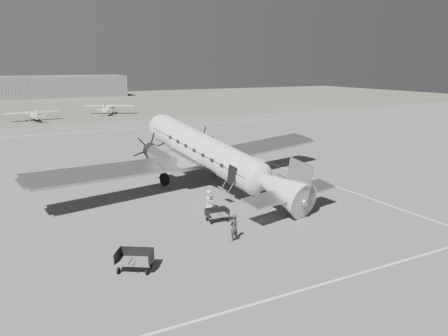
% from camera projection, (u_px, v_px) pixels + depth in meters
% --- Properties ---
extents(ground, '(260.00, 260.00, 0.00)m').
position_uv_depth(ground, '(199.00, 202.00, 32.40)').
color(ground, slate).
rests_on(ground, ground).
extents(taxi_line_near, '(60.00, 0.15, 0.01)m').
position_uv_depth(taxi_line_near, '(323.00, 284.00, 20.33)').
color(taxi_line_near, silver).
rests_on(taxi_line_near, ground).
extents(taxi_line_right, '(0.15, 80.00, 0.01)m').
position_uv_depth(taxi_line_right, '(325.00, 183.00, 37.81)').
color(taxi_line_right, silver).
rests_on(taxi_line_right, ground).
extents(taxi_line_horizon, '(90.00, 0.15, 0.01)m').
position_uv_depth(taxi_line_horizon, '(91.00, 131.00, 66.87)').
color(taxi_line_horizon, silver).
rests_on(taxi_line_horizon, ground).
extents(grass_infield, '(260.00, 90.00, 0.01)m').
position_uv_depth(grass_infield, '(49.00, 104.00, 114.28)').
color(grass_infield, '#636153').
rests_on(grass_infield, ground).
extents(hangar_main, '(42.00, 14.00, 6.60)m').
position_uv_depth(hangar_main, '(56.00, 87.00, 137.32)').
color(hangar_main, slate).
rests_on(hangar_main, ground).
extents(dc3_airliner, '(32.12, 25.48, 5.43)m').
position_uv_depth(dc3_airliner, '(213.00, 157.00, 35.24)').
color(dc3_airliner, '#A7A7A9').
rests_on(dc3_airliner, ground).
extents(light_plane_left, '(10.04, 8.55, 1.90)m').
position_uv_depth(light_plane_left, '(32.00, 116.00, 78.75)').
color(light_plane_left, silver).
rests_on(light_plane_left, ground).
extents(light_plane_right, '(12.84, 12.00, 2.12)m').
position_uv_depth(light_plane_right, '(110.00, 109.00, 89.71)').
color(light_plane_right, silver).
rests_on(light_plane_right, ground).
extents(baggage_cart_near, '(1.58, 1.16, 0.86)m').
position_uv_depth(baggage_cart_near, '(217.00, 215.00, 28.39)').
color(baggage_cart_near, '#5F5F5F').
rests_on(baggage_cart_near, ground).
extents(baggage_cart_far, '(2.26, 2.09, 1.05)m').
position_uv_depth(baggage_cart_far, '(135.00, 261.00, 21.55)').
color(baggage_cart_far, '#5F5F5F').
rests_on(baggage_cart_far, ground).
extents(ground_crew, '(0.69, 0.56, 1.65)m').
position_uv_depth(ground_crew, '(234.00, 227.00, 25.15)').
color(ground_crew, '#2D2D2D').
rests_on(ground_crew, ground).
extents(ramp_agent, '(0.65, 0.80, 1.54)m').
position_uv_depth(ramp_agent, '(211.00, 205.00, 29.39)').
color(ramp_agent, silver).
rests_on(ramp_agent, ground).
extents(passenger, '(0.67, 0.85, 1.52)m').
position_uv_depth(passenger, '(209.00, 200.00, 30.44)').
color(passenger, silver).
rests_on(passenger, ground).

